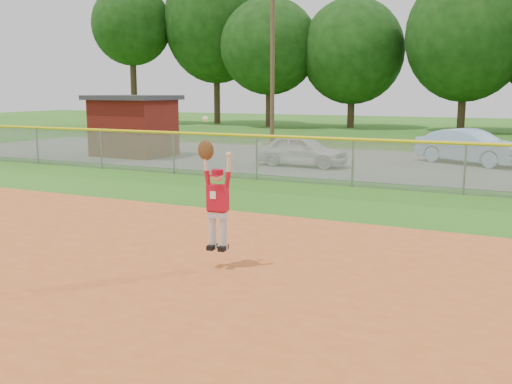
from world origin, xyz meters
TOP-DOWN VIEW (x-y plane):
  - ground at (0.00, 0.00)m, footprint 120.00×120.00m
  - clay_infield at (0.00, -3.00)m, footprint 24.00×16.00m
  - parking_strip at (0.00, 16.00)m, footprint 44.00×10.00m
  - car_white_a at (-3.13, 13.82)m, footprint 3.71×1.60m
  - car_blue at (2.85, 17.35)m, footprint 4.53×3.14m
  - utility_shed at (-11.40, 13.93)m, footprint 3.86×3.08m
  - outfield_fence at (0.00, 10.00)m, footprint 40.06×0.10m
  - power_lines at (1.00, 22.00)m, footprint 19.40×0.24m
  - tree_line at (0.96, 37.90)m, footprint 62.37×13.00m
  - ballplayer at (0.24, 0.79)m, footprint 0.61×0.27m

SIDE VIEW (x-z plane):
  - ground at x=0.00m, z-range 0.00..0.00m
  - parking_strip at x=0.00m, z-range 0.00..0.03m
  - clay_infield at x=0.00m, z-range 0.00..0.04m
  - car_white_a at x=-3.13m, z-range 0.03..1.28m
  - car_blue at x=2.85m, z-range 0.03..1.44m
  - outfield_fence at x=0.00m, z-range 0.11..1.66m
  - ballplayer at x=0.24m, z-range 0.15..2.39m
  - utility_shed at x=-11.40m, z-range 0.03..2.81m
  - power_lines at x=1.00m, z-range 0.18..9.18m
  - tree_line at x=0.96m, z-range 0.32..14.75m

